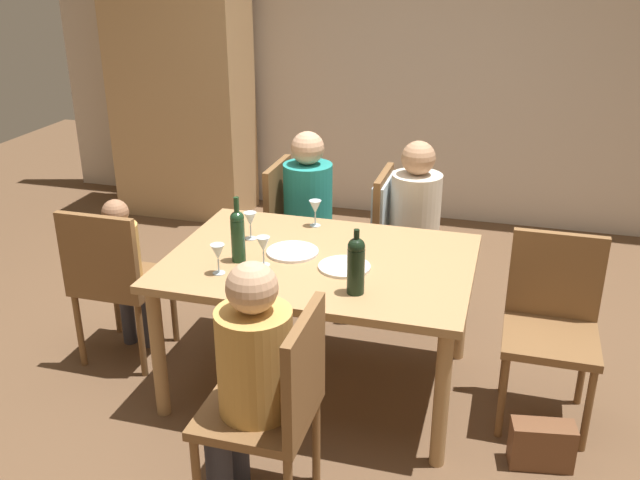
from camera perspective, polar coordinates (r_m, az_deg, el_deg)
ground_plane at (r=3.87m, az=0.00°, el=-11.47°), size 10.00×10.00×0.00m
rear_room_partition at (r=5.94m, az=7.49°, el=14.59°), size 6.40×0.12×2.70m
armoire_cabinet at (r=6.12m, az=-11.17°, el=12.19°), size 1.18×0.62×2.18m
dining_table at (r=3.55m, az=0.00°, el=-2.74°), size 1.51×1.07×0.74m
chair_far_right at (r=4.35m, az=6.06°, el=1.29°), size 0.46×0.44×0.92m
chair_near at (r=2.83m, az=-3.47°, el=-12.85°), size 0.44×0.44×0.92m
chair_far_left at (r=4.51m, az=-2.03°, el=1.39°), size 0.44×0.44×0.92m
chair_left_end at (r=3.96m, az=-16.37°, el=-2.75°), size 0.44×0.44×0.92m
chair_right_end at (r=3.58m, az=18.27°, el=-5.87°), size 0.44×0.44×0.92m
person_woman_host at (r=4.31m, az=8.04°, el=1.79°), size 0.35×0.30×1.13m
person_man_bearded at (r=2.80m, az=-5.75°, el=-10.56°), size 0.34×0.30×1.12m
person_man_guest at (r=4.44m, az=-0.66°, el=2.73°), size 0.35×0.31×1.14m
person_child_small at (r=4.04m, az=-15.60°, el=-1.76°), size 0.22×0.25×0.94m
wine_bottle_tall_green at (r=3.12m, az=2.93°, el=-1.95°), size 0.08×0.08×0.31m
wine_bottle_dark_red at (r=3.45m, az=-6.67°, el=0.49°), size 0.07×0.07×0.33m
wine_glass_near_left at (r=3.88m, az=-0.39°, el=2.62°), size 0.07×0.07×0.15m
wine_glass_centre at (r=3.41m, az=-4.62°, el=-0.43°), size 0.07×0.07×0.15m
wine_glass_near_right at (r=3.35m, az=-8.28°, el=-1.04°), size 0.07×0.07×0.15m
wine_glass_far at (r=3.72m, az=-5.67°, el=1.62°), size 0.07×0.07×0.15m
dinner_plate_host at (r=3.41m, az=1.99°, el=-2.18°), size 0.25×0.25×0.01m
dinner_plate_guest_left at (r=3.57m, az=-2.24°, el=-0.95°), size 0.26×0.26×0.01m
handbag at (r=3.44m, az=17.51°, el=-15.53°), size 0.30×0.16×0.22m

